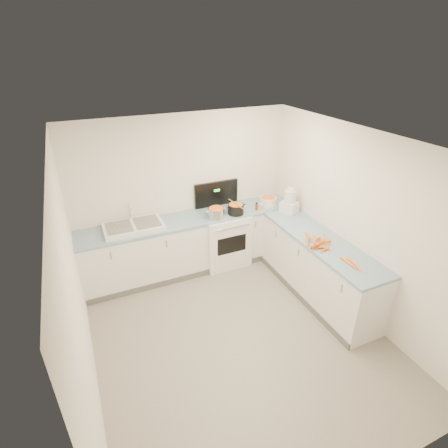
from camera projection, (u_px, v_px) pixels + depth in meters
name	position (u px, v px, depth m)	size (l,w,h in m)	color
floor	(237.00, 335.00, 4.56)	(3.50, 4.00, 0.00)	gray
ceiling	(242.00, 146.00, 3.40)	(3.50, 4.00, 0.00)	white
wall_back	(184.00, 193.00, 5.60)	(3.50, 2.50, 0.00)	white
wall_front	(370.00, 400.00, 2.36)	(3.50, 2.50, 0.00)	white
wall_left	(76.00, 294.00, 3.35)	(4.00, 2.50, 0.00)	white
wall_right	(358.00, 225.00, 4.61)	(4.00, 2.50, 0.00)	white
counter_back	(192.00, 243.00, 5.72)	(3.50, 0.62, 0.94)	white
counter_right	(318.00, 267.00, 5.11)	(0.62, 2.20, 0.94)	white
stove	(223.00, 237.00, 5.90)	(0.76, 0.65, 1.36)	white
sink	(133.00, 226.00, 5.16)	(0.86, 0.52, 0.31)	white
steel_pot	(216.00, 214.00, 5.46)	(0.26, 0.26, 0.19)	silver
black_pot	(236.00, 210.00, 5.60)	(0.26, 0.26, 0.18)	black
wooden_spoon	(236.00, 204.00, 5.55)	(0.02, 0.02, 0.44)	#AD7A47
mixing_bowl	(268.00, 201.00, 5.92)	(0.29, 0.29, 0.13)	white
extract_bottle	(257.00, 207.00, 5.73)	(0.04, 0.04, 0.11)	#593319
spice_jar	(261.00, 207.00, 5.74)	(0.06, 0.06, 0.10)	#E5B266
food_processor	(290.00, 202.00, 5.60)	(0.28, 0.31, 0.42)	white
carrot_pile	(318.00, 243.00, 4.73)	(0.39, 0.45, 0.09)	orange
peeled_carrots	(352.00, 264.00, 4.33)	(0.10, 0.36, 0.04)	orange
peelings	(118.00, 228.00, 5.04)	(0.21, 0.24, 0.01)	tan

